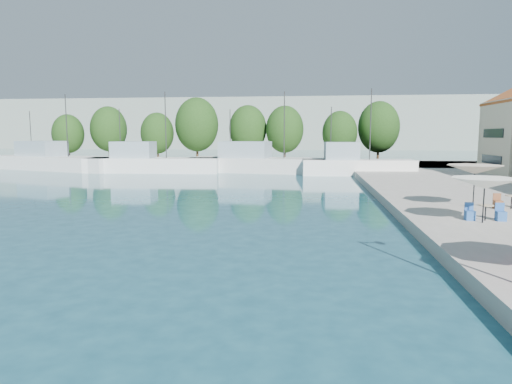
# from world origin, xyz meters

# --- Properties ---
(quay_far) EXTENTS (90.00, 16.00, 0.60)m
(quay_far) POSITION_xyz_m (-8.00, 67.00, 0.30)
(quay_far) COLOR gray
(quay_far) RESTS_ON ground
(hill_west) EXTENTS (180.00, 40.00, 16.00)m
(hill_west) POSITION_xyz_m (-30.00, 160.00, 8.00)
(hill_west) COLOR gray
(hill_west) RESTS_ON ground
(hill_east) EXTENTS (140.00, 40.00, 12.00)m
(hill_east) POSITION_xyz_m (40.00, 180.00, 6.00)
(hill_east) COLOR gray
(hill_east) RESTS_ON ground
(trawler_01) EXTENTS (19.97, 10.89, 10.20)m
(trawler_01) POSITION_xyz_m (-32.61, 58.15, 1.07)
(trawler_01) COLOR silver
(trawler_01) RESTS_ON ground
(trawler_02) EXTENTS (16.61, 5.15, 10.20)m
(trawler_02) POSITION_xyz_m (-18.59, 55.63, 1.07)
(trawler_02) COLOR white
(trawler_02) RESTS_ON ground
(trawler_03) EXTENTS (20.25, 7.84, 10.20)m
(trawler_03) POSITION_xyz_m (-4.58, 57.46, 1.07)
(trawler_03) COLOR silver
(trawler_03) RESTS_ON ground
(trawler_04) EXTENTS (12.92, 4.19, 10.20)m
(trawler_04) POSITION_xyz_m (6.22, 54.68, 1.07)
(trawler_04) COLOR white
(trawler_04) RESTS_ON ground
(tree_01) EXTENTS (4.87, 4.87, 7.22)m
(tree_01) POSITION_xyz_m (-36.88, 69.37, 4.76)
(tree_01) COLOR #3F2B19
(tree_01) RESTS_ON quay_far
(tree_02) EXTENTS (5.76, 5.76, 8.53)m
(tree_02) POSITION_xyz_m (-31.14, 71.54, 5.52)
(tree_02) COLOR #3F2B19
(tree_02) RESTS_ON quay_far
(tree_03) EXTENTS (4.98, 4.98, 7.38)m
(tree_03) POSITION_xyz_m (-22.14, 68.76, 4.85)
(tree_03) COLOR #3F2B19
(tree_03) RESTS_ON quay_far
(tree_04) EXTENTS (6.47, 6.47, 9.58)m
(tree_04) POSITION_xyz_m (-16.00, 68.92, 6.13)
(tree_04) COLOR #3F2B19
(tree_04) RESTS_ON quay_far
(tree_05) EXTENTS (5.77, 5.77, 8.54)m
(tree_05) POSITION_xyz_m (-8.58, 71.31, 5.53)
(tree_05) COLOR #3F2B19
(tree_05) RESTS_ON quay_far
(tree_06) EXTENTS (5.64, 5.64, 8.34)m
(tree_06) POSITION_xyz_m (-2.85, 70.16, 5.41)
(tree_06) COLOR #3F2B19
(tree_06) RESTS_ON quay_far
(tree_07) EXTENTS (5.03, 5.03, 7.45)m
(tree_07) POSITION_xyz_m (5.20, 68.70, 4.90)
(tree_07) COLOR #3F2B19
(tree_07) RESTS_ON quay_far
(tree_08) EXTENTS (6.02, 6.02, 8.91)m
(tree_08) POSITION_xyz_m (10.92, 70.51, 5.74)
(tree_08) COLOR #3F2B19
(tree_08) RESTS_ON quay_far
(umbrella_white) EXTENTS (3.04, 3.04, 2.10)m
(umbrella_white) POSITION_xyz_m (9.19, 23.31, 2.45)
(umbrella_white) COLOR black
(umbrella_white) RESTS_ON quay_right
(umbrella_cream) EXTENTS (3.06, 3.06, 2.40)m
(umbrella_cream) POSITION_xyz_m (10.28, 27.87, 2.75)
(umbrella_cream) COLOR black
(umbrella_cream) RESTS_ON quay_right
(cafe_table_02) EXTENTS (1.82, 0.70, 0.76)m
(cafe_table_02) POSITION_xyz_m (9.53, 23.93, 0.89)
(cafe_table_02) COLOR black
(cafe_table_02) RESTS_ON quay_right
(cafe_table_03) EXTENTS (1.82, 0.70, 0.76)m
(cafe_table_03) POSITION_xyz_m (12.22, 27.66, 0.89)
(cafe_table_03) COLOR black
(cafe_table_03) RESTS_ON quay_right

